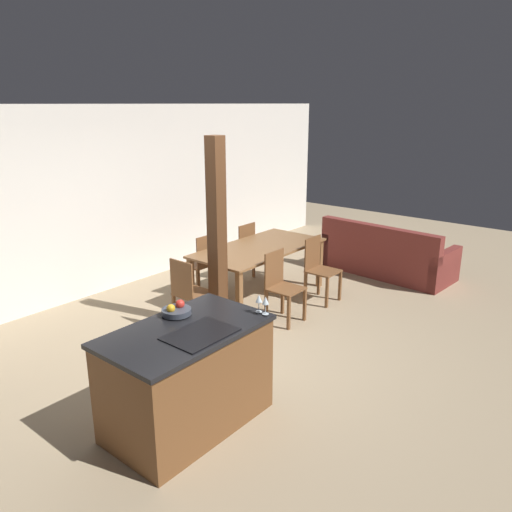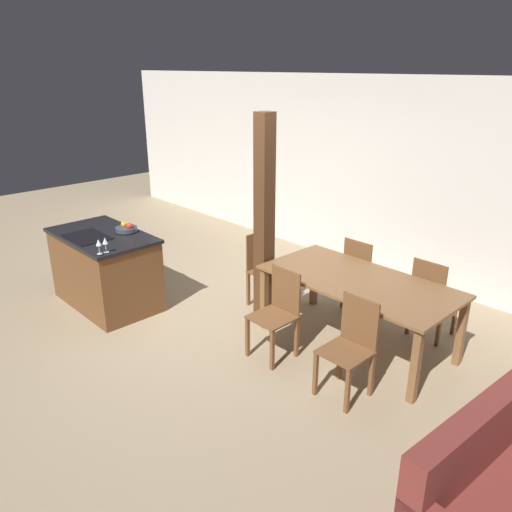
{
  "view_description": "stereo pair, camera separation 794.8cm",
  "coord_description": "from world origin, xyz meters",
  "px_view_note": "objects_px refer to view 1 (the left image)",
  "views": [
    {
      "loc": [
        -3.84,
        -3.42,
        2.71
      ],
      "look_at": [
        0.6,
        0.2,
        0.95
      ],
      "focal_mm": 35.0,
      "sensor_mm": 36.0,
      "label": 1
    },
    {
      "loc": [
        4.1,
        -3.14,
        2.81
      ],
      "look_at": [
        0.6,
        0.2,
        0.95
      ],
      "focal_mm": 35.0,
      "sensor_mm": 36.0,
      "label": 2
    }
  ],
  "objects_px": {
    "wine_glass_middle": "(259,299)",
    "dining_table": "(259,253)",
    "wine_glass_near": "(266,301)",
    "dining_chair_far_left": "(201,263)",
    "timber_post": "(217,237)",
    "fruit_bowl": "(176,310)",
    "dining_chair_head_end": "(189,292)",
    "dining_chair_near_right": "(319,268)",
    "couch": "(386,257)",
    "dining_chair_far_right": "(241,250)",
    "dining_chair_near_left": "(281,285)",
    "kitchen_island": "(187,377)"
  },
  "relations": [
    {
      "from": "fruit_bowl",
      "to": "couch",
      "type": "xyz_separation_m",
      "value": [
        4.73,
        0.18,
        -0.68
      ]
    },
    {
      "from": "fruit_bowl",
      "to": "dining_chair_near_right",
      "type": "xyz_separation_m",
      "value": [
        3.04,
        0.42,
        -0.48
      ]
    },
    {
      "from": "dining_table",
      "to": "dining_chair_far_left",
      "type": "relative_size",
      "value": 2.19
    },
    {
      "from": "wine_glass_middle",
      "to": "dining_table",
      "type": "height_order",
      "value": "wine_glass_middle"
    },
    {
      "from": "kitchen_island",
      "to": "dining_chair_head_end",
      "type": "xyz_separation_m",
      "value": [
        1.36,
        1.41,
        0.02
      ]
    },
    {
      "from": "wine_glass_near",
      "to": "dining_chair_near_right",
      "type": "xyz_separation_m",
      "value": [
        2.55,
        1.03,
        -0.57
      ]
    },
    {
      "from": "dining_chair_head_end",
      "to": "couch",
      "type": "height_order",
      "value": "dining_chair_head_end"
    },
    {
      "from": "dining_chair_near_left",
      "to": "dining_chair_far_right",
      "type": "relative_size",
      "value": 1.0
    },
    {
      "from": "fruit_bowl",
      "to": "kitchen_island",
      "type": "bearing_deg",
      "value": -118.54
    },
    {
      "from": "dining_table",
      "to": "dining_chair_far_left",
      "type": "height_order",
      "value": "dining_chair_far_left"
    },
    {
      "from": "wine_glass_near",
      "to": "dining_chair_head_end",
      "type": "relative_size",
      "value": 0.18
    },
    {
      "from": "dining_table",
      "to": "dining_chair_far_left",
      "type": "xyz_separation_m",
      "value": [
        -0.45,
        0.72,
        -0.19
      ]
    },
    {
      "from": "timber_post",
      "to": "couch",
      "type": "bearing_deg",
      "value": -12.37
    },
    {
      "from": "dining_table",
      "to": "dining_chair_near_left",
      "type": "height_order",
      "value": "dining_chair_near_left"
    },
    {
      "from": "wine_glass_middle",
      "to": "dining_chair_head_end",
      "type": "xyz_separation_m",
      "value": [
        0.72,
        1.68,
        -0.57
      ]
    },
    {
      "from": "dining_chair_near_left",
      "to": "couch",
      "type": "xyz_separation_m",
      "value": [
        2.58,
        -0.25,
        -0.2
      ]
    },
    {
      "from": "kitchen_island",
      "to": "dining_chair_near_right",
      "type": "bearing_deg",
      "value": 12.15
    },
    {
      "from": "dining_chair_far_right",
      "to": "wine_glass_near",
      "type": "bearing_deg",
      "value": 44.28
    },
    {
      "from": "kitchen_island",
      "to": "dining_chair_far_left",
      "type": "distance_m",
      "value": 3.13
    },
    {
      "from": "wine_glass_near",
      "to": "dining_table",
      "type": "relative_size",
      "value": 0.08
    },
    {
      "from": "timber_post",
      "to": "fruit_bowl",
      "type": "bearing_deg",
      "value": -148.7
    },
    {
      "from": "wine_glass_middle",
      "to": "dining_chair_head_end",
      "type": "distance_m",
      "value": 1.92
    },
    {
      "from": "dining_chair_head_end",
      "to": "dining_chair_far_right",
      "type": "bearing_deg",
      "value": -68.33
    },
    {
      "from": "fruit_bowl",
      "to": "wine_glass_middle",
      "type": "bearing_deg",
      "value": -47.18
    },
    {
      "from": "dining_chair_near_right",
      "to": "dining_chair_near_left",
      "type": "bearing_deg",
      "value": 180.0
    },
    {
      "from": "fruit_bowl",
      "to": "dining_chair_far_right",
      "type": "xyz_separation_m",
      "value": [
        3.04,
        1.87,
        -0.48
      ]
    },
    {
      "from": "dining_chair_far_right",
      "to": "dining_chair_near_right",
      "type": "bearing_deg",
      "value": 90.0
    },
    {
      "from": "dining_chair_far_left",
      "to": "couch",
      "type": "distance_m",
      "value": 3.1
    },
    {
      "from": "dining_chair_near_right",
      "to": "couch",
      "type": "height_order",
      "value": "dining_chair_near_right"
    },
    {
      "from": "dining_table",
      "to": "dining_chair_far_right",
      "type": "height_order",
      "value": "dining_chair_far_right"
    },
    {
      "from": "wine_glass_near",
      "to": "dining_chair_far_left",
      "type": "xyz_separation_m",
      "value": [
        1.65,
        2.48,
        -0.57
      ]
    },
    {
      "from": "wine_glass_middle",
      "to": "dining_chair_far_left",
      "type": "xyz_separation_m",
      "value": [
        1.65,
        2.41,
        -0.57
      ]
    },
    {
      "from": "couch",
      "to": "dining_chair_near_left",
      "type": "bearing_deg",
      "value": 88.65
    },
    {
      "from": "fruit_bowl",
      "to": "wine_glass_near",
      "type": "height_order",
      "value": "wine_glass_near"
    },
    {
      "from": "wine_glass_near",
      "to": "dining_chair_near_right",
      "type": "relative_size",
      "value": 0.18
    },
    {
      "from": "dining_chair_far_right",
      "to": "dining_chair_head_end",
      "type": "distance_m",
      "value": 1.96
    },
    {
      "from": "wine_glass_middle",
      "to": "wine_glass_near",
      "type": "bearing_deg",
      "value": -90.0
    },
    {
      "from": "fruit_bowl",
      "to": "dining_chair_near_right",
      "type": "relative_size",
      "value": 0.29
    },
    {
      "from": "fruit_bowl",
      "to": "timber_post",
      "type": "height_order",
      "value": "timber_post"
    },
    {
      "from": "dining_table",
      "to": "wine_glass_near",
      "type": "bearing_deg",
      "value": -140.01
    },
    {
      "from": "couch",
      "to": "dining_chair_near_right",
      "type": "bearing_deg",
      "value": 85.78
    },
    {
      "from": "fruit_bowl",
      "to": "wine_glass_near",
      "type": "relative_size",
      "value": 1.58
    },
    {
      "from": "dining_chair_head_end",
      "to": "timber_post",
      "type": "relative_size",
      "value": 0.39
    },
    {
      "from": "couch",
      "to": "timber_post",
      "type": "distance_m",
      "value": 3.45
    },
    {
      "from": "dining_chair_far_left",
      "to": "timber_post",
      "type": "bearing_deg",
      "value": 55.48
    },
    {
      "from": "dining_chair_far_left",
      "to": "couch",
      "type": "bearing_deg",
      "value": 146.75
    },
    {
      "from": "dining_chair_far_left",
      "to": "dining_chair_head_end",
      "type": "bearing_deg",
      "value": 38.11
    },
    {
      "from": "wine_glass_middle",
      "to": "dining_table",
      "type": "relative_size",
      "value": 0.08
    },
    {
      "from": "wine_glass_near",
      "to": "dining_chair_far_left",
      "type": "height_order",
      "value": "wine_glass_near"
    },
    {
      "from": "dining_chair_head_end",
      "to": "dining_chair_near_left",
      "type": "bearing_deg",
      "value": -128.11
    }
  ]
}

